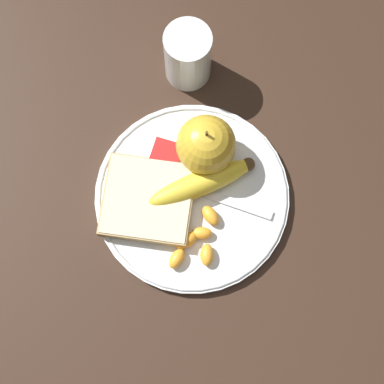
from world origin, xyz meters
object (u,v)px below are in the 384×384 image
object	(u,v)px
fork	(200,191)
apple	(203,144)
juice_glass	(188,56)
plate	(192,196)
bread_slice	(148,200)
jam_packet	(167,154)
banana	(202,183)

from	to	relation	value
fork	apple	bearing A→B (deg)	-74.41
juice_glass	fork	size ratio (longest dim) A/B	0.55
plate	bread_slice	distance (m)	0.06
juice_glass	jam_packet	world-z (taller)	juice_glass
fork	jam_packet	xyz separation A→B (m)	(0.06, -0.03, 0.01)
banana	fork	world-z (taller)	banana
jam_packet	bread_slice	bearing A→B (deg)	85.75
bread_slice	plate	bearing A→B (deg)	-154.31
plate	apple	bearing A→B (deg)	-85.75
bread_slice	apple	bearing A→B (deg)	-119.17
jam_packet	banana	bearing A→B (deg)	155.13
apple	bread_slice	xyz separation A→B (m)	(0.05, 0.09, -0.03)
fork	juice_glass	bearing A→B (deg)	-65.54
fork	banana	bearing A→B (deg)	-88.62
apple	juice_glass	bearing A→B (deg)	-64.02
fork	jam_packet	distance (m)	0.07
plate	fork	size ratio (longest dim) A/B	1.51
plate	apple	size ratio (longest dim) A/B	2.96
banana	fork	size ratio (longest dim) A/B	0.80
banana	bread_slice	world-z (taller)	banana
banana	fork	distance (m)	0.02
plate	jam_packet	bearing A→B (deg)	-41.44
juice_glass	bread_slice	world-z (taller)	juice_glass
banana	bread_slice	distance (m)	0.07
juice_glass	bread_slice	distance (m)	0.20
plate	apple	xyz separation A→B (m)	(0.00, -0.06, 0.04)
plate	fork	xyz separation A→B (m)	(-0.01, -0.01, 0.01)
banana	plate	bearing A→B (deg)	63.54
bread_slice	fork	xyz separation A→B (m)	(-0.06, -0.03, -0.01)
banana	apple	bearing A→B (deg)	-74.23
bread_slice	banana	bearing A→B (deg)	-145.61
juice_glass	apple	size ratio (longest dim) A/B	1.07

